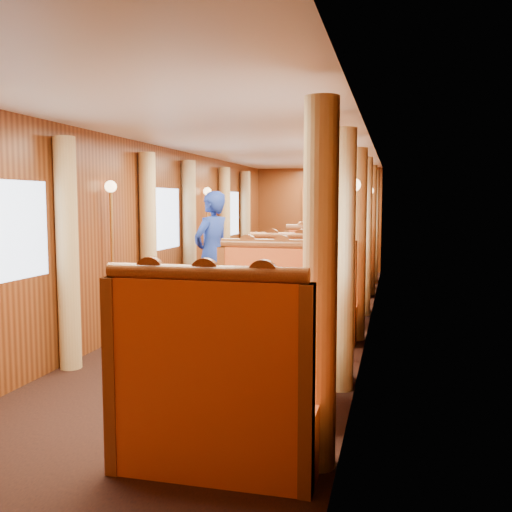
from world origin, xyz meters
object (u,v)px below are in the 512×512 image
(table_mid, at_px, (314,297))
(banquette_mid_aft, at_px, (323,283))
(banquette_near_fwd, at_px, (214,407))
(fruit_plate, at_px, (288,326))
(table_near, at_px, (253,368))
(banquette_mid_fwd, at_px, (303,307))
(table_far, at_px, (339,268))
(banquette_far_fwd, at_px, (333,272))
(teapot_back, at_px, (245,312))
(tea_tray, at_px, (235,322))
(banquette_near_aft, at_px, (279,334))
(banquette_far_aft, at_px, (343,261))
(teapot_left, at_px, (233,315))
(rose_vase_far, at_px, (340,241))
(passenger, at_px, (321,265))
(rose_vase_mid, at_px, (317,258))
(steward, at_px, (212,254))
(teapot_right, at_px, (248,317))

(table_mid, height_order, banquette_mid_aft, banquette_mid_aft)
(banquette_near_fwd, distance_m, fruit_plate, 0.98)
(table_near, relative_size, banquette_near_fwd, 0.78)
(table_mid, relative_size, banquette_mid_fwd, 0.78)
(banquette_near_fwd, xyz_separation_m, table_far, (0.00, 8.01, -0.05))
(table_near, distance_m, banquette_far_fwd, 5.99)
(banquette_mid_aft, distance_m, banquette_far_fwd, 1.47)
(table_mid, relative_size, teapot_back, 5.94)
(banquette_mid_fwd, xyz_separation_m, tea_tray, (-0.14, -2.55, 0.33))
(tea_tray, bearing_deg, banquette_far_fwd, 88.72)
(banquette_near_aft, bearing_deg, table_far, 90.00)
(banquette_near_fwd, relative_size, banquette_mid_fwd, 1.00)
(banquette_mid_aft, bearing_deg, banquette_near_aft, -90.00)
(banquette_far_aft, height_order, teapot_left, banquette_far_aft)
(table_mid, xyz_separation_m, rose_vase_far, (0.02, 3.51, 0.55))
(table_mid, bearing_deg, passenger, 90.00)
(banquette_near_aft, xyz_separation_m, teapot_left, (-0.15, -1.10, 0.39))
(tea_tray, height_order, rose_vase_mid, rose_vase_mid)
(table_far, height_order, steward, steward)
(table_mid, bearing_deg, table_near, -90.00)
(table_near, height_order, banquette_far_aft, banquette_far_aft)
(table_far, distance_m, fruit_plate, 7.17)
(banquette_near_aft, height_order, table_far, banquette_near_aft)
(teapot_left, relative_size, steward, 0.09)
(tea_tray, xyz_separation_m, rose_vase_mid, (0.16, 3.57, 0.17))
(banquette_mid_fwd, bearing_deg, tea_tray, -93.03)
(table_near, xyz_separation_m, banquette_far_fwd, (0.00, 5.99, 0.05))
(banquette_mid_aft, height_order, teapot_right, banquette_mid_aft)
(banquette_far_fwd, height_order, passenger, banquette_far_fwd)
(teapot_right, bearing_deg, tea_tray, 136.49)
(banquette_far_aft, height_order, teapot_back, banquette_far_aft)
(tea_tray, bearing_deg, teapot_back, 63.45)
(rose_vase_mid, bearing_deg, banquette_far_aft, 90.36)
(banquette_near_aft, xyz_separation_m, steward, (-1.55, 2.66, 0.50))
(banquette_far_fwd, distance_m, steward, 2.83)
(table_mid, distance_m, teapot_back, 3.49)
(teapot_right, height_order, steward, steward)
(table_mid, bearing_deg, banquette_far_fwd, 90.00)
(teapot_back, bearing_deg, banquette_mid_aft, 112.67)
(fruit_plate, relative_size, rose_vase_far, 0.55)
(banquette_near_fwd, bearing_deg, banquette_far_fwd, 90.00)
(table_near, xyz_separation_m, table_mid, (0.00, 3.50, 0.00))
(banquette_far_fwd, distance_m, passenger, 1.79)
(banquette_near_fwd, distance_m, rose_vase_mid, 4.55)
(banquette_mid_fwd, distance_m, rose_vase_far, 4.55)
(table_near, height_order, steward, steward)
(tea_tray, relative_size, steward, 0.18)
(table_far, xyz_separation_m, rose_vase_far, (0.02, 0.01, 0.55))
(passenger, bearing_deg, table_near, -90.00)
(teapot_back, bearing_deg, banquette_far_aft, 113.13)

